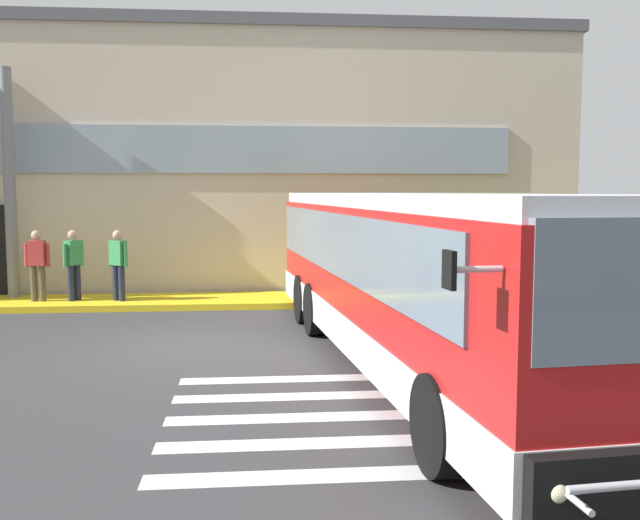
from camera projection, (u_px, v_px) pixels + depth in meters
The scene contains 10 objects.
ground_plane at pixel (205, 346), 12.70m from camera, with size 80.00×90.00×0.02m, color #353538.
bay_paint_stripes at pixel (347, 416), 8.71m from camera, with size 4.40×3.96×0.01m.
terminal_building at pixel (206, 165), 23.77m from camera, with size 20.98×13.80×7.23m.
boarding_curb at pixel (218, 301), 17.45m from camera, with size 23.18×2.00×0.15m, color yellow.
entry_support_column at pixel (10, 184), 17.31m from camera, with size 0.28×0.28×5.55m, color slate.
bus_main_foreground at pixel (421, 282), 11.04m from camera, with size 3.66×12.58×2.70m.
passenger_near_column at pixel (38, 260), 16.85m from camera, with size 0.59×0.40×1.68m.
passenger_by_doorway at pixel (74, 262), 16.92m from camera, with size 0.40×0.50×1.68m.
passenger_at_curb_edge at pixel (118, 262), 16.89m from camera, with size 0.49×0.40×1.68m.
safety_bollard_yellow at pixel (339, 291), 16.48m from camera, with size 0.18×0.18×0.90m, color yellow.
Camera 1 is at (0.89, -12.63, 2.73)m, focal length 40.20 mm.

